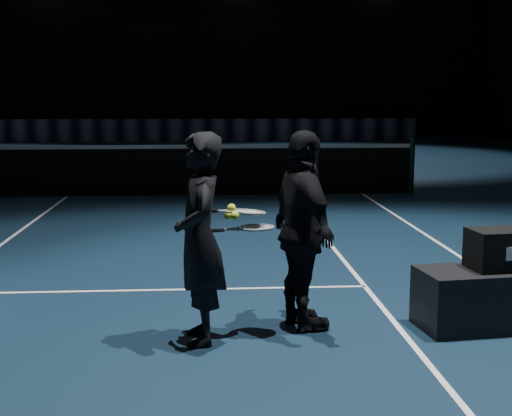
{
  "coord_description": "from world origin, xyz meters",
  "views": [
    {
      "loc": [
        2.59,
        -13.07,
        1.86
      ],
      "look_at": [
        2.95,
        -7.73,
        1.0
      ],
      "focal_mm": 50.0,
      "sensor_mm": 36.0,
      "label": 1
    }
  ],
  "objects_px": {
    "player_a": "(200,239)",
    "tennis_balls": "(232,213)",
    "player_b": "(303,231)",
    "racket_lower": "(256,228)",
    "racket_upper": "(248,212)"
  },
  "relations": [
    {
      "from": "player_a",
      "to": "racket_lower",
      "type": "height_order",
      "value": "player_a"
    },
    {
      "from": "player_b",
      "to": "tennis_balls",
      "type": "distance_m",
      "value": 0.62
    },
    {
      "from": "racket_upper",
      "to": "tennis_balls",
      "type": "height_order",
      "value": "tennis_balls"
    },
    {
      "from": "racket_lower",
      "to": "tennis_balls",
      "type": "distance_m",
      "value": 0.23
    },
    {
      "from": "player_b",
      "to": "racket_lower",
      "type": "height_order",
      "value": "player_b"
    },
    {
      "from": "player_b",
      "to": "player_a",
      "type": "bearing_deg",
      "value": 89.92
    },
    {
      "from": "racket_upper",
      "to": "racket_lower",
      "type": "bearing_deg",
      "value": -42.66
    },
    {
      "from": "player_a",
      "to": "racket_upper",
      "type": "bearing_deg",
      "value": 105.83
    },
    {
      "from": "racket_lower",
      "to": "tennis_balls",
      "type": "xyz_separation_m",
      "value": [
        -0.19,
        -0.05,
        0.12
      ]
    },
    {
      "from": "player_a",
      "to": "tennis_balls",
      "type": "distance_m",
      "value": 0.31
    },
    {
      "from": "player_b",
      "to": "tennis_balls",
      "type": "bearing_deg",
      "value": 89.44
    },
    {
      "from": "player_a",
      "to": "racket_lower",
      "type": "distance_m",
      "value": 0.45
    },
    {
      "from": "tennis_balls",
      "to": "racket_upper",
      "type": "bearing_deg",
      "value": 30.79
    },
    {
      "from": "player_a",
      "to": "tennis_balls",
      "type": "height_order",
      "value": "player_a"
    },
    {
      "from": "tennis_balls",
      "to": "player_b",
      "type": "bearing_deg",
      "value": 16.74
    }
  ]
}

